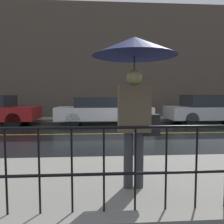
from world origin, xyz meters
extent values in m
plane|color=black|center=(0.00, 0.00, 0.00)|extent=(80.00, 80.00, 0.00)
cube|color=gray|center=(0.00, -4.80, 0.07)|extent=(28.00, 2.46, 0.15)
cube|color=gray|center=(0.00, 4.40, 0.07)|extent=(28.00, 1.64, 0.15)
cube|color=gold|center=(0.00, 0.00, 0.00)|extent=(25.20, 0.12, 0.01)
cube|color=#4C4238|center=(0.00, 5.37, 3.50)|extent=(28.00, 0.30, 7.00)
cylinder|color=black|center=(-2.65, -5.78, 0.62)|extent=(0.02, 0.02, 0.95)
cylinder|color=black|center=(-2.29, -5.78, 0.62)|extent=(0.02, 0.02, 0.95)
cylinder|color=black|center=(-1.94, -5.78, 0.62)|extent=(0.02, 0.02, 0.95)
cylinder|color=black|center=(-1.59, -5.78, 0.62)|extent=(0.02, 0.02, 0.95)
cylinder|color=black|center=(-1.24, -5.78, 0.62)|extent=(0.02, 0.02, 0.95)
cylinder|color=black|center=(-0.88, -5.78, 0.62)|extent=(0.02, 0.02, 0.95)
cylinder|color=black|center=(-0.53, -5.78, 0.62)|extent=(0.02, 0.02, 0.95)
cylinder|color=#333338|center=(-1.23, -5.16, 0.55)|extent=(0.13, 0.13, 0.80)
cylinder|color=#333338|center=(-1.08, -5.16, 0.55)|extent=(0.13, 0.13, 0.80)
cube|color=brown|center=(-1.15, -5.16, 1.27)|extent=(0.43, 0.26, 0.63)
sphere|color=#999951|center=(-1.15, -5.16, 1.69)|extent=(0.22, 0.22, 0.22)
cylinder|color=#262628|center=(-1.15, -5.16, 1.62)|extent=(0.02, 0.02, 0.72)
cone|color=#191E4C|center=(-1.15, -5.16, 2.11)|extent=(1.16, 1.16, 0.26)
cube|color=black|center=(-0.91, -5.16, 1.04)|extent=(0.24, 0.12, 0.30)
cylinder|color=black|center=(-5.34, 3.25, 0.34)|extent=(0.67, 0.22, 0.67)
cylinder|color=black|center=(-5.34, 1.67, 0.34)|extent=(0.67, 0.22, 0.67)
cube|color=silver|center=(-1.33, 2.46, 0.58)|extent=(4.60, 1.72, 0.61)
cube|color=#1E2328|center=(-1.51, 2.46, 1.12)|extent=(2.39, 1.58, 0.48)
cylinder|color=black|center=(0.10, 3.21, 0.33)|extent=(0.65, 0.22, 0.65)
cylinder|color=black|center=(0.10, 1.71, 0.33)|extent=(0.65, 0.22, 0.65)
cylinder|color=black|center=(-2.75, 3.21, 0.33)|extent=(0.65, 0.22, 0.65)
cylinder|color=black|center=(-2.75, 1.71, 0.33)|extent=(0.65, 0.22, 0.65)
cube|color=#B2B5BA|center=(4.08, 2.46, 0.58)|extent=(4.45, 1.86, 0.61)
cube|color=#1E2328|center=(3.91, 2.46, 1.18)|extent=(2.31, 1.71, 0.59)
cylinder|color=black|center=(2.71, 3.28, 0.33)|extent=(0.65, 0.22, 0.65)
cylinder|color=black|center=(2.71, 1.64, 0.33)|extent=(0.65, 0.22, 0.65)
camera|label=1|loc=(-1.66, -8.15, 1.46)|focal=35.00mm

